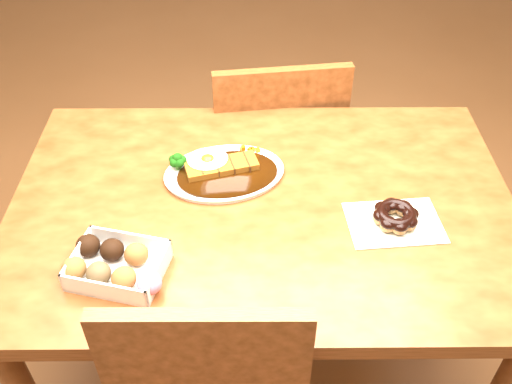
{
  "coord_description": "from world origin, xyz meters",
  "views": [
    {
      "loc": [
        -0.02,
        -0.99,
        1.67
      ],
      "look_at": [
        -0.02,
        -0.03,
        0.81
      ],
      "focal_mm": 40.0,
      "sensor_mm": 36.0,
      "label": 1
    }
  ],
  "objects_px": {
    "chair_far": "(274,153)",
    "donut_box": "(115,265)",
    "pon_de_ring": "(395,216)",
    "katsu_curry_plate": "(222,170)",
    "table": "(262,231)"
  },
  "relations": [
    {
      "from": "katsu_curry_plate",
      "to": "donut_box",
      "type": "relative_size",
      "value": 1.5
    },
    {
      "from": "chair_far",
      "to": "donut_box",
      "type": "height_order",
      "value": "chair_far"
    },
    {
      "from": "table",
      "to": "chair_far",
      "type": "relative_size",
      "value": 1.38
    },
    {
      "from": "katsu_curry_plate",
      "to": "pon_de_ring",
      "type": "relative_size",
      "value": 1.47
    },
    {
      "from": "table",
      "to": "katsu_curry_plate",
      "type": "bearing_deg",
      "value": 135.15
    },
    {
      "from": "katsu_curry_plate",
      "to": "donut_box",
      "type": "distance_m",
      "value": 0.38
    },
    {
      "from": "katsu_curry_plate",
      "to": "donut_box",
      "type": "height_order",
      "value": "katsu_curry_plate"
    },
    {
      "from": "chair_far",
      "to": "pon_de_ring",
      "type": "relative_size",
      "value": 3.88
    },
    {
      "from": "chair_far",
      "to": "donut_box",
      "type": "relative_size",
      "value": 3.95
    },
    {
      "from": "table",
      "to": "chair_far",
      "type": "xyz_separation_m",
      "value": [
        0.05,
        0.54,
        -0.17
      ]
    },
    {
      "from": "pon_de_ring",
      "to": "donut_box",
      "type": "bearing_deg",
      "value": -166.7
    },
    {
      "from": "chair_far",
      "to": "pon_de_ring",
      "type": "height_order",
      "value": "chair_far"
    },
    {
      "from": "chair_far",
      "to": "katsu_curry_plate",
      "type": "height_order",
      "value": "chair_far"
    },
    {
      "from": "table",
      "to": "chair_far",
      "type": "height_order",
      "value": "chair_far"
    },
    {
      "from": "donut_box",
      "to": "chair_far",
      "type": "bearing_deg",
      "value": 64.75
    }
  ]
}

